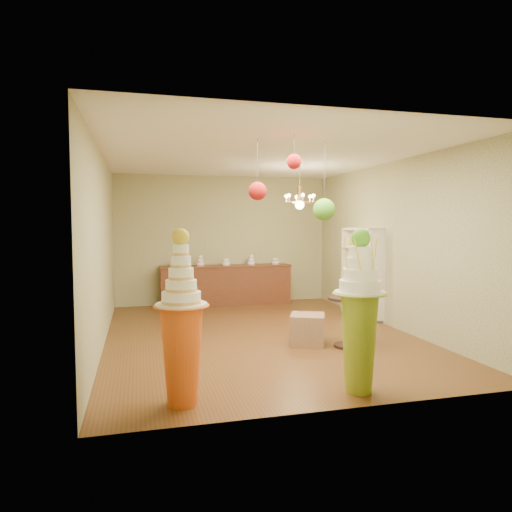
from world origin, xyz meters
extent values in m
plane|color=#593418|center=(0.00, 0.00, 0.00)|extent=(6.50, 6.50, 0.00)
plane|color=white|center=(0.00, 0.00, 3.00)|extent=(6.50, 6.50, 0.00)
cube|color=tan|center=(0.00, 3.25, 1.50)|extent=(5.00, 0.04, 3.00)
cube|color=tan|center=(0.00, -3.25, 1.50)|extent=(5.00, 0.04, 3.00)
cube|color=tan|center=(-2.50, 0.00, 1.50)|extent=(0.04, 6.50, 3.00)
cube|color=tan|center=(2.50, 0.00, 1.50)|extent=(0.04, 6.50, 3.00)
cone|color=#8EAB25|center=(0.40, -2.85, 0.55)|extent=(0.55, 0.55, 1.10)
cylinder|color=white|center=(0.40, -2.85, 1.12)|extent=(0.74, 0.74, 0.03)
cylinder|color=white|center=(0.40, -2.85, 1.20)|extent=(0.60, 0.60, 0.12)
cylinder|color=white|center=(0.40, -2.85, 1.32)|extent=(0.49, 0.49, 0.12)
cylinder|color=white|center=(0.40, -2.85, 1.44)|extent=(0.40, 0.40, 0.12)
cylinder|color=white|center=(0.40, -2.85, 1.57)|extent=(0.33, 0.33, 0.12)
sphere|color=#53AC25|center=(0.40, -2.85, 1.72)|extent=(0.21, 0.21, 0.21)
cone|color=orange|center=(-1.54, -2.72, 0.52)|extent=(0.58, 0.58, 1.03)
cylinder|color=white|center=(-1.54, -2.72, 1.05)|extent=(0.69, 0.69, 0.03)
cylinder|color=white|center=(-1.54, -2.72, 1.12)|extent=(0.52, 0.52, 0.12)
cylinder|color=white|center=(-1.54, -2.72, 1.24)|extent=(0.42, 0.42, 0.12)
cylinder|color=white|center=(-1.54, -2.72, 1.37)|extent=(0.33, 0.33, 0.12)
cylinder|color=white|center=(-1.54, -2.72, 1.49)|extent=(0.27, 0.27, 0.12)
cylinder|color=white|center=(-1.54, -2.72, 1.61)|extent=(0.21, 0.21, 0.12)
sphere|color=gold|center=(-1.54, -2.72, 1.74)|extent=(0.18, 0.18, 0.18)
cube|color=#8A674B|center=(0.58, -0.80, 0.24)|extent=(0.68, 0.68, 0.47)
cube|color=#5C2E1D|center=(0.00, 2.97, 0.45)|extent=(3.00, 0.50, 0.90)
cube|color=#5C2E1D|center=(0.00, 2.97, 0.91)|extent=(3.04, 0.54, 0.03)
cylinder|color=white|center=(-1.20, 2.97, 1.00)|extent=(0.18, 0.18, 0.16)
cylinder|color=white|center=(-0.60, 2.97, 1.04)|extent=(0.18, 0.18, 0.24)
cylinder|color=white|center=(0.00, 2.97, 1.00)|extent=(0.18, 0.18, 0.16)
cylinder|color=white|center=(0.60, 2.97, 1.04)|extent=(0.18, 0.18, 0.24)
cylinder|color=white|center=(1.20, 2.97, 1.00)|extent=(0.18, 0.18, 0.16)
cube|color=white|center=(2.48, 0.80, 0.90)|extent=(0.04, 1.20, 1.80)
cube|color=white|center=(2.32, 0.80, 0.50)|extent=(0.30, 1.14, 0.03)
cube|color=white|center=(2.32, 0.80, 0.95)|extent=(0.30, 1.14, 0.03)
cube|color=white|center=(2.32, 0.80, 1.40)|extent=(0.30, 1.14, 0.03)
cylinder|color=black|center=(1.11, -1.11, 0.02)|extent=(0.48, 0.48, 0.04)
cylinder|color=black|center=(1.11, -1.11, 0.38)|extent=(0.10, 0.10, 0.75)
cylinder|color=black|center=(1.11, -1.11, 0.75)|extent=(0.72, 0.72, 0.04)
imported|color=white|center=(1.11, -1.11, 0.85)|extent=(0.18, 0.18, 0.17)
cylinder|color=#3A322A|center=(-0.42, -1.54, 2.65)|extent=(0.01, 0.01, 0.69)
sphere|color=red|center=(-0.42, -1.54, 2.31)|extent=(0.24, 0.24, 0.24)
cylinder|color=#3A322A|center=(0.50, -1.58, 2.54)|extent=(0.01, 0.01, 0.93)
sphere|color=#53AC25|center=(0.50, -1.58, 2.07)|extent=(0.30, 0.30, 0.30)
cylinder|color=#3A322A|center=(-0.06, -1.93, 2.83)|extent=(0.01, 0.01, 0.35)
sphere|color=red|center=(-0.06, -1.93, 2.65)|extent=(0.19, 0.19, 0.19)
cylinder|color=#E09D4F|center=(1.09, 1.00, 2.75)|extent=(0.02, 0.02, 0.50)
cylinder|color=#E09D4F|center=(1.09, 1.00, 2.45)|extent=(0.10, 0.10, 0.30)
sphere|color=#FFC08C|center=(1.09, 1.00, 2.25)|extent=(0.18, 0.18, 0.18)
camera|label=1|loc=(-1.95, -7.39, 1.87)|focal=32.00mm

